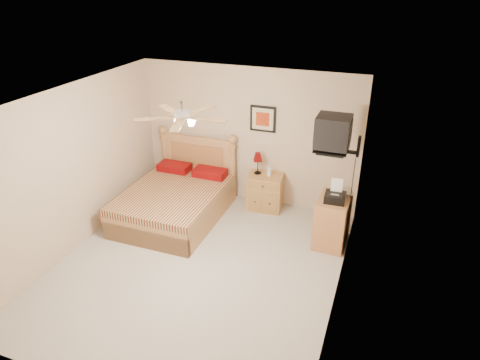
# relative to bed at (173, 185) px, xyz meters

# --- Properties ---
(floor) EXTENTS (4.50, 4.50, 0.00)m
(floor) POSITION_rel_bed_xyz_m (0.97, -1.12, -0.65)
(floor) COLOR #ACA59C
(floor) RESTS_ON ground
(ceiling) EXTENTS (4.00, 4.50, 0.04)m
(ceiling) POSITION_rel_bed_xyz_m (0.97, -1.12, 1.85)
(ceiling) COLOR white
(ceiling) RESTS_ON ground
(wall_back) EXTENTS (4.00, 0.04, 2.50)m
(wall_back) POSITION_rel_bed_xyz_m (0.97, 1.13, 0.60)
(wall_back) COLOR #CAB095
(wall_back) RESTS_ON ground
(wall_front) EXTENTS (4.00, 0.04, 2.50)m
(wall_front) POSITION_rel_bed_xyz_m (0.97, -3.37, 0.60)
(wall_front) COLOR #CAB095
(wall_front) RESTS_ON ground
(wall_left) EXTENTS (0.04, 4.50, 2.50)m
(wall_left) POSITION_rel_bed_xyz_m (-1.03, -1.12, 0.60)
(wall_left) COLOR #CAB095
(wall_left) RESTS_ON ground
(wall_right) EXTENTS (0.04, 4.50, 2.50)m
(wall_right) POSITION_rel_bed_xyz_m (2.97, -1.12, 0.60)
(wall_right) COLOR #CAB095
(wall_right) RESTS_ON ground
(bed) EXTENTS (1.54, 2.01, 1.30)m
(bed) POSITION_rel_bed_xyz_m (0.00, 0.00, 0.00)
(bed) COLOR #AB7649
(bed) RESTS_ON ground
(nightstand) EXTENTS (0.65, 0.51, 0.66)m
(nightstand) POSITION_rel_bed_xyz_m (1.39, 0.88, -0.32)
(nightstand) COLOR #B78046
(nightstand) RESTS_ON ground
(table_lamp) EXTENTS (0.28, 0.28, 0.40)m
(table_lamp) POSITION_rel_bed_xyz_m (1.22, 0.92, 0.21)
(table_lamp) COLOR #600506
(table_lamp) RESTS_ON nightstand
(lotion_bottle) EXTENTS (0.09, 0.09, 0.21)m
(lotion_bottle) POSITION_rel_bed_xyz_m (1.45, 0.88, 0.11)
(lotion_bottle) COLOR white
(lotion_bottle) RESTS_ON nightstand
(framed_picture) EXTENTS (0.46, 0.04, 0.46)m
(framed_picture) POSITION_rel_bed_xyz_m (1.24, 1.11, 0.97)
(framed_picture) COLOR black
(framed_picture) RESTS_ON wall_back
(dresser) EXTENTS (0.50, 0.70, 0.80)m
(dresser) POSITION_rel_bed_xyz_m (2.70, 0.18, -0.25)
(dresser) COLOR #C0703C
(dresser) RESTS_ON ground
(fax_machine) EXTENTS (0.32, 0.34, 0.33)m
(fax_machine) POSITION_rel_bed_xyz_m (2.71, 0.09, 0.31)
(fax_machine) COLOR black
(fax_machine) RESTS_ON dresser
(magazine_lower) EXTENTS (0.20, 0.26, 0.02)m
(magazine_lower) POSITION_rel_bed_xyz_m (2.71, 0.39, 0.16)
(magazine_lower) COLOR beige
(magazine_lower) RESTS_ON dresser
(magazine_upper) EXTENTS (0.27, 0.33, 0.02)m
(magazine_upper) POSITION_rel_bed_xyz_m (2.73, 0.38, 0.19)
(magazine_upper) COLOR gray
(magazine_upper) RESTS_ON magazine_lower
(wall_tv) EXTENTS (0.56, 0.46, 0.58)m
(wall_tv) POSITION_rel_bed_xyz_m (2.72, 0.22, 1.16)
(wall_tv) COLOR black
(wall_tv) RESTS_ON wall_right
(ceiling_fan) EXTENTS (1.14, 1.14, 0.28)m
(ceiling_fan) POSITION_rel_bed_xyz_m (0.97, -1.32, 1.71)
(ceiling_fan) COLOR silver
(ceiling_fan) RESTS_ON ceiling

